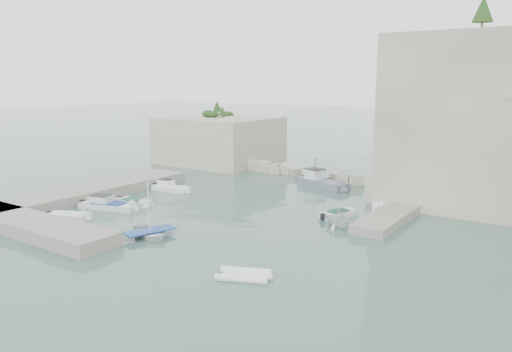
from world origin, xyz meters
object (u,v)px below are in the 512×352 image
Objects in this scene: inflatable_dinghy at (244,278)px; tender_east_b at (338,217)px; tender_east_d at (386,202)px; work_boat at (323,187)px; tender_east_c at (379,208)px; motorboat_a at (171,191)px; tender_east_a at (340,227)px; motorboat_e at (68,219)px; motorboat_c at (133,205)px; rowboat at (150,237)px; motorboat_d at (109,209)px.

inflatable_dinghy is 0.91× the size of tender_east_b.
work_boat is at bearing 83.91° from tender_east_d.
tender_east_c is 0.83× the size of tender_east_d.
inflatable_dinghy is 16.93m from tender_east_b.
inflatable_dinghy is 22.11m from tender_east_c.
tender_east_b is at bearing -38.61° from work_boat.
motorboat_a reaches higher than tender_east_b.
tender_east_b is at bearing 136.89° from tender_east_c.
tender_east_a is 0.78× the size of tender_east_c.
tender_east_a is at bearing -10.77° from motorboat_a.
motorboat_e is at bearing 151.95° from inflatable_dinghy.
work_boat is at bearing 62.34° from motorboat_c.
motorboat_e is 1.04× the size of tender_east_b.
tender_east_b is 5.60m from tender_east_c.
inflatable_dinghy is at bearing -168.16° from tender_east_d.
inflatable_dinghy is at bearing 156.20° from tender_east_c.
motorboat_e is 21.56m from inflatable_dinghy.
tender_east_c reaches higher than inflatable_dinghy.
tender_east_b is (20.87, 0.61, 0.00)m from motorboat_a.
tender_east_b is at bearing -178.58° from tender_east_d.
tender_east_a is 8.10m from tender_east_c.
work_boat reaches higher than inflatable_dinghy.
motorboat_e is at bearing -92.06° from motorboat_a.
motorboat_a is at bearing 111.09° from tender_east_b.
motorboat_a reaches higher than inflatable_dinghy.
motorboat_a is at bearing 58.27° from rowboat.
tender_east_c is 2.99m from tender_east_d.
inflatable_dinghy is 25.07m from tender_east_d.
motorboat_c is 0.88× the size of tender_east_d.
rowboat reaches higher than motorboat_c.
tender_east_b and tender_east_c have the same top height.
tender_east_c is at bearing -1.68° from tender_east_b.
motorboat_d reaches higher than tender_east_b.
tender_east_c is (22.14, 20.03, 0.00)m from motorboat_e.
work_boat is (-8.91, 2.99, 0.00)m from tender_east_d.
tender_east_c is at bearing 20.55° from motorboat_e.
work_boat is (-7.31, 11.18, 0.00)m from tender_east_b.
rowboat is (10.06, 0.59, 0.00)m from motorboat_e.
motorboat_e and tender_east_c have the same top height.
motorboat_e is 28.97m from work_boat.
motorboat_c is (0.85, 2.33, 0.00)m from motorboat_d.
motorboat_d is at bearing 120.19° from tender_east_a.
motorboat_e is at bearing -91.98° from motorboat_c.
tender_east_c is 11.06m from work_boat.
rowboat is (10.79, -13.60, 0.00)m from motorboat_a.
tender_east_b is at bearing 40.12° from tender_east_a.
tender_east_a is at bearing 66.59° from inflatable_dinghy.
inflatable_dinghy is 14.01m from tender_east_a.
tender_east_d reaches higher than motorboat_e.
tender_east_a reaches higher than inflatable_dinghy.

